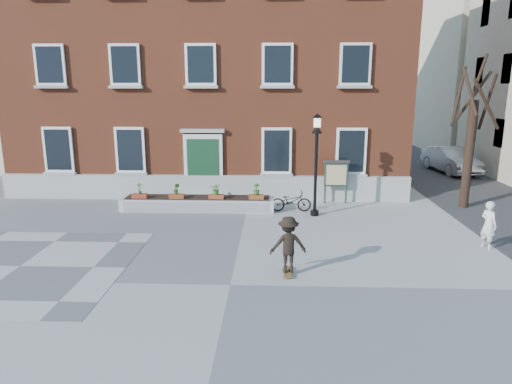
{
  "coord_description": "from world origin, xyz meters",
  "views": [
    {
      "loc": [
        1.07,
        -10.69,
        4.91
      ],
      "look_at": [
        0.5,
        4.0,
        1.5
      ],
      "focal_mm": 32.0,
      "sensor_mm": 36.0,
      "label": 1
    }
  ],
  "objects_px": {
    "bicycle": "(291,201)",
    "bystander": "(489,225)",
    "lamp_post": "(316,151)",
    "skateboarder": "(288,245)",
    "notice_board": "(336,174)",
    "parked_car": "(451,160)"
  },
  "relations": [
    {
      "from": "lamp_post",
      "to": "skateboarder",
      "type": "height_order",
      "value": "lamp_post"
    },
    {
      "from": "lamp_post",
      "to": "notice_board",
      "type": "height_order",
      "value": "lamp_post"
    },
    {
      "from": "parked_car",
      "to": "bystander",
      "type": "distance_m",
      "value": 13.48
    },
    {
      "from": "bicycle",
      "to": "bystander",
      "type": "bearing_deg",
      "value": -126.0
    },
    {
      "from": "notice_board",
      "to": "skateboarder",
      "type": "bearing_deg",
      "value": -106.4
    },
    {
      "from": "notice_board",
      "to": "skateboarder",
      "type": "xyz_separation_m",
      "value": [
        -2.26,
        -7.67,
        -0.43
      ]
    },
    {
      "from": "parked_car",
      "to": "skateboarder",
      "type": "distance_m",
      "value": 18.16
    },
    {
      "from": "notice_board",
      "to": "skateboarder",
      "type": "relative_size",
      "value": 1.17
    },
    {
      "from": "bystander",
      "to": "skateboarder",
      "type": "bearing_deg",
      "value": 86.44
    },
    {
      "from": "lamp_post",
      "to": "notice_board",
      "type": "bearing_deg",
      "value": 61.45
    },
    {
      "from": "bicycle",
      "to": "notice_board",
      "type": "distance_m",
      "value": 2.52
    },
    {
      "from": "lamp_post",
      "to": "skateboarder",
      "type": "relative_size",
      "value": 2.46
    },
    {
      "from": "notice_board",
      "to": "skateboarder",
      "type": "distance_m",
      "value": 8.01
    },
    {
      "from": "bystander",
      "to": "skateboarder",
      "type": "height_order",
      "value": "skateboarder"
    },
    {
      "from": "lamp_post",
      "to": "notice_board",
      "type": "xyz_separation_m",
      "value": [
        1.05,
        1.93,
        -1.28
      ]
    },
    {
      "from": "lamp_post",
      "to": "skateboarder",
      "type": "bearing_deg",
      "value": -101.88
    },
    {
      "from": "bicycle",
      "to": "lamp_post",
      "type": "distance_m",
      "value": 2.37
    },
    {
      "from": "bicycle",
      "to": "parked_car",
      "type": "relative_size",
      "value": 0.35
    },
    {
      "from": "parked_car",
      "to": "skateboarder",
      "type": "xyz_separation_m",
      "value": [
        -9.91,
        -15.22,
        0.08
      ]
    },
    {
      "from": "parked_car",
      "to": "notice_board",
      "type": "height_order",
      "value": "notice_board"
    },
    {
      "from": "bystander",
      "to": "skateboarder",
      "type": "distance_m",
      "value": 6.63
    },
    {
      "from": "parked_car",
      "to": "lamp_post",
      "type": "bearing_deg",
      "value": -140.54
    }
  ]
}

